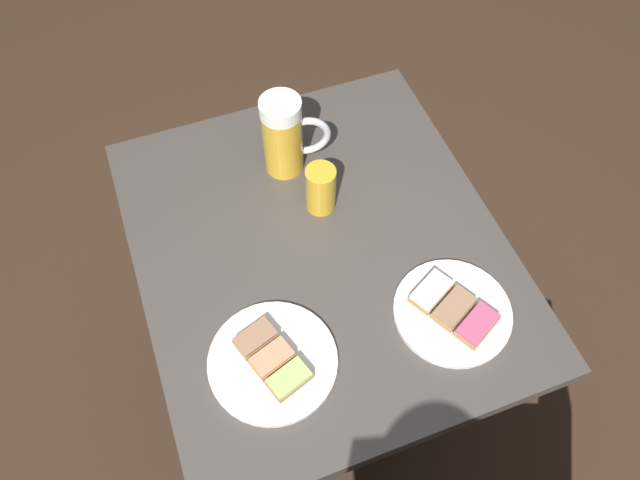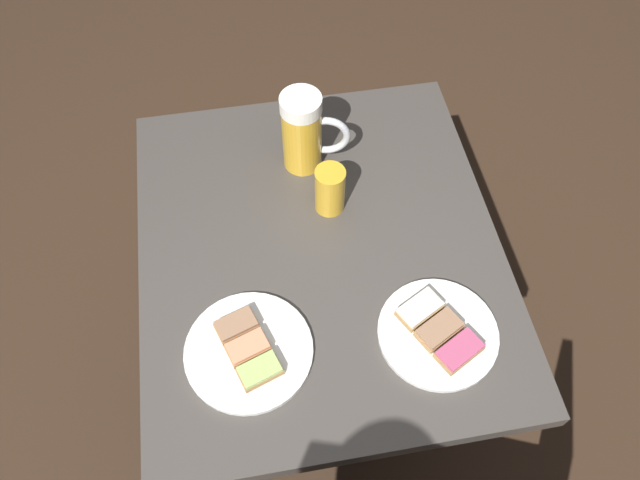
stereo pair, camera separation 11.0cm
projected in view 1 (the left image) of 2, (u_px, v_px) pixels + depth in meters
The scene contains 6 objects.
ground_plane at pixel (320, 384), 1.75m from camera, with size 6.00×6.00×0.00m, color #382619.
cafe_table at pixel (320, 290), 1.27m from camera, with size 0.76×0.66×0.75m.
plate_near at pixel (453, 311), 1.04m from camera, with size 0.20×0.20×0.03m.
plate_far at pixel (273, 361), 0.99m from camera, with size 0.21×0.21×0.03m.
beer_mug at pixel (283, 136), 1.15m from camera, with size 0.08×0.14×0.17m.
beer_glass_small at pixel (321, 189), 1.13m from camera, with size 0.06×0.06×0.10m, color gold.
Camera 1 is at (-0.56, 0.21, 1.70)m, focal length 34.08 mm.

